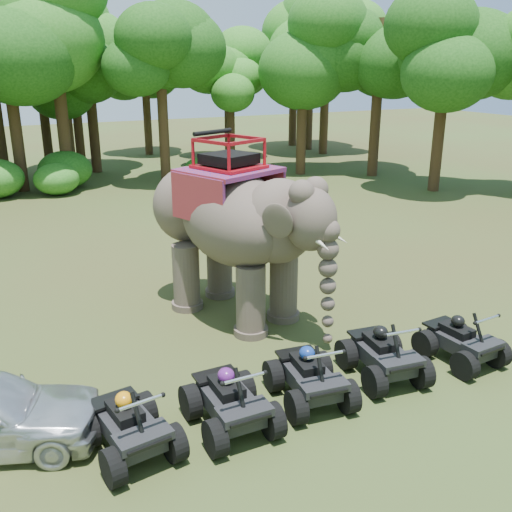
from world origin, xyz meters
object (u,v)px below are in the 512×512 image
(atv_3, at_px, (384,348))
(atv_4, at_px, (462,335))
(atv_2, at_px, (310,370))
(elephant, at_px, (233,228))
(atv_0, at_px, (129,419))
(atv_1, at_px, (230,394))

(atv_3, relative_size, atv_4, 1.06)
(atv_2, bearing_deg, elephant, 91.93)
(atv_0, relative_size, atv_3, 0.98)
(atv_0, bearing_deg, atv_2, -8.02)
(atv_1, xyz_separation_m, atv_2, (1.73, 0.10, -0.02))
(atv_4, bearing_deg, atv_3, 169.70)
(atv_2, distance_m, atv_4, 3.79)
(atv_2, height_order, atv_3, atv_3)
(elephant, xyz_separation_m, atv_4, (3.41, -4.55, -1.70))
(atv_0, distance_m, atv_3, 5.36)
(atv_0, relative_size, atv_1, 0.97)
(atv_1, bearing_deg, elephant, 64.78)
(atv_0, xyz_separation_m, atv_4, (7.32, -0.14, -0.03))
(elephant, height_order, atv_0, elephant)
(atv_2, bearing_deg, atv_3, 8.96)
(atv_0, bearing_deg, atv_3, -7.35)
(elephant, distance_m, atv_2, 4.72)
(atv_2, relative_size, atv_4, 1.04)
(atv_2, xyz_separation_m, atv_3, (1.83, 0.07, 0.01))
(atv_0, xyz_separation_m, atv_1, (1.80, -0.09, 0.02))
(atv_0, bearing_deg, atv_1, -11.16)
(elephant, height_order, atv_4, elephant)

